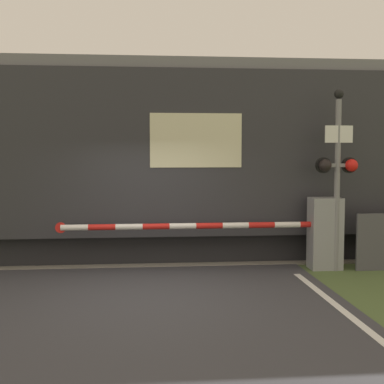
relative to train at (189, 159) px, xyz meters
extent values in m
plane|color=#4C6033|center=(-0.96, -3.46, -2.12)|extent=(80.00, 80.00, 0.00)
cube|color=slate|center=(-0.96, 0.00, -2.11)|extent=(36.00, 3.20, 0.03)
cube|color=#595451|center=(-0.96, -0.72, -2.04)|extent=(36.00, 0.08, 0.10)
cube|color=#595451|center=(-0.96, 0.72, -2.04)|extent=(36.00, 0.08, 0.10)
cube|color=black|center=(0.00, 0.00, -1.82)|extent=(16.59, 2.60, 0.60)
cube|color=#2D2D33|center=(0.00, 0.00, 0.13)|extent=(18.03, 3.06, 3.31)
cube|color=slate|center=(0.00, 0.00, 1.91)|extent=(17.67, 2.82, 0.24)
cube|color=beige|center=(0.00, -1.54, 0.38)|extent=(1.80, 0.02, 1.06)
cube|color=gray|center=(2.48, -1.97, -1.42)|extent=(0.60, 0.44, 1.39)
cylinder|color=gray|center=(2.48, -1.97, -1.24)|extent=(0.16, 0.16, 0.18)
cylinder|color=red|center=(2.23, -1.97, -1.24)|extent=(0.51, 0.11, 0.11)
cylinder|color=white|center=(1.72, -1.97, -1.24)|extent=(0.51, 0.11, 0.11)
cylinder|color=red|center=(1.22, -1.97, -1.24)|extent=(0.51, 0.11, 0.11)
cylinder|color=white|center=(0.71, -1.97, -1.24)|extent=(0.51, 0.11, 0.11)
cylinder|color=red|center=(0.21, -1.97, -1.24)|extent=(0.51, 0.11, 0.11)
cylinder|color=white|center=(-0.30, -1.97, -1.24)|extent=(0.51, 0.11, 0.11)
cylinder|color=red|center=(-0.80, -1.97, -1.24)|extent=(0.51, 0.11, 0.11)
cylinder|color=white|center=(-1.31, -1.97, -1.24)|extent=(0.51, 0.11, 0.11)
cylinder|color=red|center=(-1.81, -1.97, -1.24)|extent=(0.51, 0.11, 0.11)
cylinder|color=white|center=(-2.32, -1.97, -1.24)|extent=(0.51, 0.11, 0.11)
cylinder|color=red|center=(-2.57, -1.97, -1.24)|extent=(0.20, 0.02, 0.20)
cylinder|color=gray|center=(2.63, -2.16, -0.49)|extent=(0.11, 0.11, 3.26)
cube|color=gray|center=(2.63, -2.16, -0.10)|extent=(0.63, 0.07, 0.07)
sphere|color=black|center=(2.38, -2.21, -0.10)|extent=(0.24, 0.24, 0.24)
sphere|color=red|center=(2.89, -2.21, -0.10)|extent=(0.24, 0.24, 0.24)
cylinder|color=black|center=(2.38, -2.10, -0.10)|extent=(0.30, 0.06, 0.30)
cylinder|color=black|center=(2.89, -2.10, -0.10)|extent=(0.30, 0.06, 0.30)
cube|color=white|center=(2.63, -2.20, 0.49)|extent=(0.53, 0.02, 0.32)
sphere|color=black|center=(2.63, -2.16, 1.24)|extent=(0.18, 0.18, 0.18)
camera|label=1|loc=(-1.07, -11.97, 0.17)|focal=50.00mm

